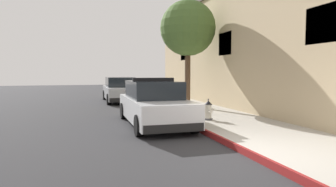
% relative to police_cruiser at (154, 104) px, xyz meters
% --- Properties ---
extents(ground_plane, '(32.13, 60.00, 0.20)m').
position_rel_police_cruiser_xyz_m(ground_plane, '(-3.33, 5.17, -0.84)').
color(ground_plane, '#2B2B2D').
extents(sidewalk_pavement, '(3.09, 60.00, 0.16)m').
position_rel_police_cruiser_xyz_m(sidewalk_pavement, '(2.67, 5.17, -0.66)').
color(sidewalk_pavement, '#ADA89E').
rests_on(sidewalk_pavement, ground).
extents(curb_painted_edge, '(0.08, 60.00, 0.16)m').
position_rel_police_cruiser_xyz_m(curb_painted_edge, '(1.09, 5.17, -0.66)').
color(curb_painted_edge, maroon).
rests_on(curb_painted_edge, ground).
extents(storefront_building, '(7.22, 21.68, 6.28)m').
position_rel_police_cruiser_xyz_m(storefront_building, '(7.70, 2.85, 2.40)').
color(storefront_building, tan).
rests_on(storefront_building, ground).
extents(police_cruiser, '(1.94, 4.84, 1.68)m').
position_rel_police_cruiser_xyz_m(police_cruiser, '(0.00, 0.00, 0.00)').
color(police_cruiser, white).
rests_on(police_cruiser, ground).
extents(parked_car_silver_ahead, '(1.94, 4.84, 1.56)m').
position_rel_police_cruiser_xyz_m(parked_car_silver_ahead, '(-0.15, 8.74, -0.00)').
color(parked_car_silver_ahead, '#B2B5BA').
rests_on(parked_car_silver_ahead, ground).
extents(fire_hydrant, '(0.44, 0.40, 0.76)m').
position_rel_police_cruiser_xyz_m(fire_hydrant, '(1.90, -0.47, -0.23)').
color(fire_hydrant, '#4C4C51').
rests_on(fire_hydrant, sidewalk_pavement).
extents(street_tree, '(2.77, 2.77, 5.29)m').
position_rel_police_cruiser_xyz_m(street_tree, '(2.66, 3.82, 3.30)').
color(street_tree, brown).
rests_on(street_tree, sidewalk_pavement).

